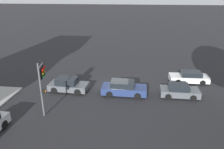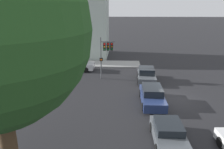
{
  "view_description": "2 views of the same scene",
  "coord_description": "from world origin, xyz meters",
  "px_view_note": "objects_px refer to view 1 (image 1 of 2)",
  "views": [
    {
      "loc": [
        -2.17,
        22.78,
        10.25
      ],
      "look_at": [
        0.28,
        2.77,
        2.42
      ],
      "focal_mm": 35.0,
      "sensor_mm": 36.0,
      "label": 1
    },
    {
      "loc": [
        -18.48,
        4.96,
        8.21
      ],
      "look_at": [
        3.78,
        5.84,
        1.12
      ],
      "focal_mm": 35.0,
      "sensor_mm": 36.0,
      "label": 2
    }
  ],
  "objects_px": {
    "crossing_car_1": "(68,85)",
    "crossing_car_2": "(124,88)",
    "crossing_car_0": "(179,91)",
    "traffic_signal": "(42,77)",
    "crossing_car_3": "(189,77)"
  },
  "relations": [
    {
      "from": "crossing_car_0",
      "to": "crossing_car_3",
      "type": "xyz_separation_m",
      "value": [
        -1.78,
        -3.96,
        0.01
      ]
    },
    {
      "from": "traffic_signal",
      "to": "crossing_car_1",
      "type": "bearing_deg",
      "value": 69.74
    },
    {
      "from": "traffic_signal",
      "to": "crossing_car_1",
      "type": "height_order",
      "value": "traffic_signal"
    },
    {
      "from": "crossing_car_1",
      "to": "crossing_car_0",
      "type": "bearing_deg",
      "value": 3.08
    },
    {
      "from": "crossing_car_1",
      "to": "crossing_car_2",
      "type": "bearing_deg",
      "value": 1.09
    },
    {
      "from": "traffic_signal",
      "to": "crossing_car_2",
      "type": "relative_size",
      "value": 1.04
    },
    {
      "from": "traffic_signal",
      "to": "crossing_car_3",
      "type": "xyz_separation_m",
      "value": [
        -14.11,
        -8.64,
        -2.77
      ]
    },
    {
      "from": "crossing_car_2",
      "to": "crossing_car_3",
      "type": "xyz_separation_m",
      "value": [
        -7.45,
        -4.21,
        -0.07
      ]
    },
    {
      "from": "crossing_car_0",
      "to": "crossing_car_3",
      "type": "height_order",
      "value": "crossing_car_3"
    },
    {
      "from": "traffic_signal",
      "to": "crossing_car_3",
      "type": "relative_size",
      "value": 1.07
    },
    {
      "from": "crossing_car_1",
      "to": "crossing_car_2",
      "type": "height_order",
      "value": "crossing_car_2"
    },
    {
      "from": "crossing_car_0",
      "to": "crossing_car_2",
      "type": "xyz_separation_m",
      "value": [
        5.67,
        0.25,
        0.09
      ]
    },
    {
      "from": "crossing_car_0",
      "to": "traffic_signal",
      "type": "bearing_deg",
      "value": -159.25
    },
    {
      "from": "crossing_car_1",
      "to": "crossing_car_3",
      "type": "bearing_deg",
      "value": 19.41
    },
    {
      "from": "crossing_car_0",
      "to": "crossing_car_2",
      "type": "relative_size",
      "value": 0.84
    }
  ]
}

